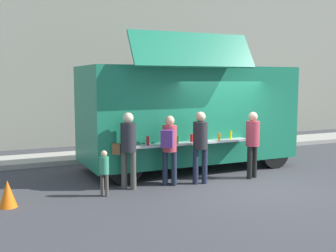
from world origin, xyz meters
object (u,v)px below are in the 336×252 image
object	(u,v)px
traffic_cone_orange	(8,194)
customer_mid_with_backpack	(169,143)
food_truck_main	(188,113)
trash_bin	(255,134)
customer_extra_browsing	(253,139)
customer_front_ordering	(200,141)
child_near_queue	(104,169)
customer_rear_waiting	(128,144)

from	to	relation	value
traffic_cone_orange	customer_mid_with_backpack	xyz separation A→B (m)	(3.65, 0.21, 0.76)
food_truck_main	trash_bin	bearing A→B (deg)	29.31
trash_bin	customer_extra_browsing	size ratio (longest dim) A/B	0.55
traffic_cone_orange	customer_extra_browsing	xyz separation A→B (m)	(5.94, 0.03, 0.75)
customer_front_ordering	child_near_queue	bearing A→B (deg)	101.67
customer_front_ordering	customer_rear_waiting	xyz separation A→B (m)	(-1.76, 0.29, 0.00)
traffic_cone_orange	food_truck_main	bearing A→B (deg)	20.00
food_truck_main	trash_bin	xyz separation A→B (m)	(4.07, 2.32, -1.11)
customer_extra_browsing	traffic_cone_orange	bearing A→B (deg)	68.77
customer_rear_waiting	child_near_queue	bearing A→B (deg)	163.59
customer_mid_with_backpack	customer_rear_waiting	bearing A→B (deg)	118.03
customer_front_ordering	customer_extra_browsing	world-z (taller)	customer_front_ordering
customer_front_ordering	customer_rear_waiting	size ratio (longest dim) A/B	0.99
customer_front_ordering	customer_rear_waiting	world-z (taller)	customer_rear_waiting
child_near_queue	customer_front_ordering	bearing A→B (deg)	-29.82
customer_mid_with_backpack	child_near_queue	bearing A→B (deg)	134.10
traffic_cone_orange	customer_rear_waiting	distance (m)	2.80
food_truck_main	customer_mid_with_backpack	distance (m)	2.16
traffic_cone_orange	customer_rear_waiting	xyz separation A→B (m)	(2.66, 0.36, 0.79)
food_truck_main	customer_extra_browsing	bearing A→B (deg)	-62.30
customer_front_ordering	traffic_cone_orange	bearing A→B (deg)	100.63
food_truck_main	child_near_queue	distance (m)	3.65
customer_front_ordering	customer_rear_waiting	bearing A→B (deg)	90.42
food_truck_main	customer_extra_browsing	distance (m)	2.10
food_truck_main	traffic_cone_orange	xyz separation A→B (m)	(-4.99, -1.81, -1.31)
food_truck_main	trash_bin	world-z (taller)	food_truck_main
traffic_cone_orange	child_near_queue	xyz separation A→B (m)	(1.99, -0.01, 0.33)
traffic_cone_orange	customer_rear_waiting	world-z (taller)	customer_rear_waiting
food_truck_main	traffic_cone_orange	distance (m)	5.47
trash_bin	customer_mid_with_backpack	world-z (taller)	customer_mid_with_backpack
food_truck_main	customer_front_ordering	size ratio (longest dim) A/B	3.35
food_truck_main	child_near_queue	world-z (taller)	food_truck_main
food_truck_main	customer_extra_browsing	size ratio (longest dim) A/B	3.46
customer_rear_waiting	child_near_queue	size ratio (longest dim) A/B	1.77
traffic_cone_orange	customer_front_ordering	xyz separation A→B (m)	(4.42, 0.07, 0.79)
customer_mid_with_backpack	child_near_queue	distance (m)	1.74
customer_mid_with_backpack	customer_front_ordering	bearing A→B (deg)	-64.06
food_truck_main	customer_mid_with_backpack	world-z (taller)	food_truck_main
food_truck_main	customer_rear_waiting	size ratio (longest dim) A/B	3.32
trash_bin	child_near_queue	distance (m)	8.20
customer_front_ordering	child_near_queue	distance (m)	2.48
traffic_cone_orange	child_near_queue	world-z (taller)	child_near_queue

